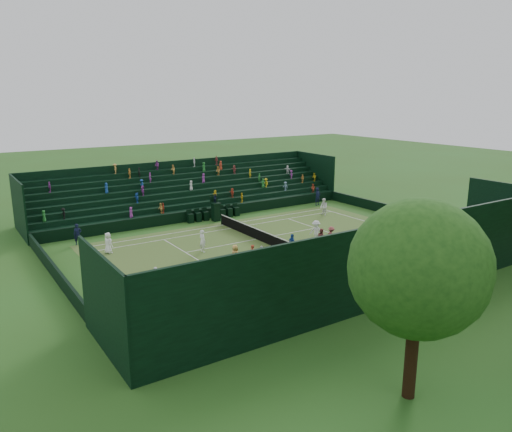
# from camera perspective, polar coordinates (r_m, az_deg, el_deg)

# --- Properties ---
(ground) EXTENTS (160.00, 160.00, 0.00)m
(ground) POSITION_cam_1_polar(r_m,az_deg,el_deg) (41.25, 0.00, -2.70)
(ground) COLOR #30561B
(ground) RESTS_ON ground
(court_surface) EXTENTS (12.97, 26.77, 0.01)m
(court_surface) POSITION_cam_1_polar(r_m,az_deg,el_deg) (41.25, 0.00, -2.69)
(court_surface) COLOR #2D6E24
(court_surface) RESTS_ON ground
(perimeter_wall_north) EXTENTS (17.17, 0.20, 1.00)m
(perimeter_wall_north) POSITION_cam_1_polar(r_m,az_deg,el_deg) (51.30, 15.00, 0.71)
(perimeter_wall_north) COLOR black
(perimeter_wall_north) RESTS_ON ground
(perimeter_wall_south) EXTENTS (17.17, 0.20, 1.00)m
(perimeter_wall_south) POSITION_cam_1_polar(r_m,az_deg,el_deg) (35.39, -22.15, -5.76)
(perimeter_wall_south) COLOR black
(perimeter_wall_south) RESTS_ON ground
(perimeter_wall_east) EXTENTS (0.20, 31.77, 1.00)m
(perimeter_wall_east) POSITION_cam_1_polar(r_m,az_deg,el_deg) (34.66, 7.76, -5.23)
(perimeter_wall_east) COLOR black
(perimeter_wall_east) RESTS_ON ground
(perimeter_wall_west) EXTENTS (0.20, 31.77, 1.00)m
(perimeter_wall_west) POSITION_cam_1_polar(r_m,az_deg,el_deg) (48.19, -5.55, 0.29)
(perimeter_wall_west) COLOR black
(perimeter_wall_west) RESTS_ON ground
(north_grandstand) EXTENTS (6.60, 32.00, 4.90)m
(north_grandstand) POSITION_cam_1_polar(r_m,az_deg,el_deg) (31.48, 12.82, -5.43)
(north_grandstand) COLOR black
(north_grandstand) RESTS_ON ground
(south_grandstand) EXTENTS (6.60, 32.00, 4.90)m
(south_grandstand) POSITION_cam_1_polar(r_m,az_deg,el_deg) (51.62, -7.75, 2.33)
(south_grandstand) COLOR black
(south_grandstand) RESTS_ON ground
(tennis_net) EXTENTS (11.67, 0.10, 1.06)m
(tennis_net) POSITION_cam_1_polar(r_m,az_deg,el_deg) (41.10, 0.00, -2.00)
(tennis_net) COLOR black
(tennis_net) RESTS_ON ground
(umpire_chair) EXTENTS (0.83, 0.83, 2.60)m
(umpire_chair) POSITION_cam_1_polar(r_m,az_deg,el_deg) (47.11, -4.64, 0.76)
(umpire_chair) COLOR black
(umpire_chair) RESTS_ON ground
(courtside_chairs) EXTENTS (0.56, 5.53, 1.21)m
(courtside_chairs) POSITION_cam_1_polar(r_m,az_deg,el_deg) (47.96, -4.84, 0.19)
(courtside_chairs) COLOR black
(courtside_chairs) RESTS_ON ground
(player_near_west) EXTENTS (0.92, 0.75, 1.62)m
(player_near_west) POSITION_cam_1_polar(r_m,az_deg,el_deg) (39.14, -16.54, -2.97)
(player_near_west) COLOR white
(player_near_west) RESTS_ON ground
(player_near_east) EXTENTS (0.70, 0.52, 1.75)m
(player_near_east) POSITION_cam_1_polar(r_m,az_deg,el_deg) (38.00, -6.14, -2.86)
(player_near_east) COLOR white
(player_near_east) RESTS_ON ground
(player_far_west) EXTENTS (0.86, 0.68, 1.70)m
(player_far_west) POSITION_cam_1_polar(r_m,az_deg,el_deg) (49.61, 7.75, 1.04)
(player_far_west) COLOR white
(player_far_west) RESTS_ON ground
(player_far_east) EXTENTS (1.33, 0.97, 1.84)m
(player_far_east) POSITION_cam_1_polar(r_m,az_deg,el_deg) (40.44, 6.87, -1.78)
(player_far_east) COLOR white
(player_far_east) RESTS_ON ground
(line_judge_north) EXTENTS (0.53, 0.74, 1.93)m
(line_judge_north) POSITION_cam_1_polar(r_m,az_deg,el_deg) (54.02, 7.07, 2.24)
(line_judge_north) COLOR black
(line_judge_north) RESTS_ON ground
(line_judge_south) EXTENTS (0.58, 0.72, 1.72)m
(line_judge_south) POSITION_cam_1_polar(r_m,az_deg,el_deg) (42.03, -19.72, -2.00)
(line_judge_south) COLOR black
(line_judge_south) RESTS_ON ground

